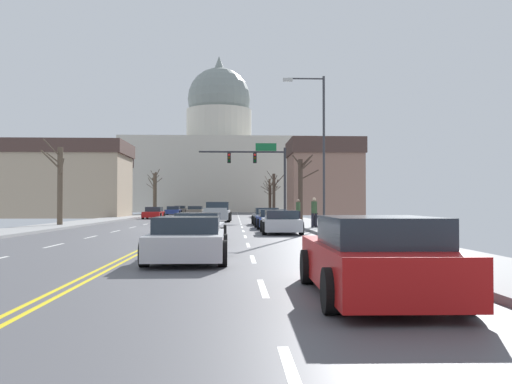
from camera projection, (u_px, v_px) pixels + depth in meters
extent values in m
cube|color=#505055|center=(185.00, 229.00, 33.91)|extent=(14.00, 180.00, 0.06)
cube|color=yellow|center=(183.00, 229.00, 33.91)|extent=(0.10, 176.40, 0.00)
cube|color=yellow|center=(187.00, 229.00, 33.92)|extent=(0.10, 176.40, 0.00)
cube|color=silver|center=(294.00, 379.00, 4.78)|extent=(0.12, 2.20, 0.00)
cube|color=silver|center=(263.00, 288.00, 9.98)|extent=(0.12, 2.20, 0.00)
cube|color=silver|center=(253.00, 259.00, 15.17)|extent=(0.12, 2.20, 0.00)
cube|color=silver|center=(248.00, 245.00, 20.37)|extent=(0.12, 2.20, 0.00)
cube|color=silver|center=(245.00, 237.00, 25.56)|extent=(0.12, 2.20, 0.00)
cube|color=silver|center=(243.00, 231.00, 30.75)|extent=(0.12, 2.20, 0.00)
cube|color=silver|center=(242.00, 227.00, 35.95)|extent=(0.12, 2.20, 0.00)
cube|color=silver|center=(241.00, 224.00, 41.14)|extent=(0.12, 2.20, 0.00)
cube|color=silver|center=(240.00, 222.00, 46.34)|extent=(0.12, 2.20, 0.00)
cube|color=silver|center=(240.00, 220.00, 51.53)|extent=(0.12, 2.20, 0.00)
cube|color=silver|center=(239.00, 219.00, 56.73)|extent=(0.12, 2.20, 0.00)
cube|color=silver|center=(239.00, 217.00, 61.92)|extent=(0.12, 2.20, 0.00)
cube|color=silver|center=(238.00, 216.00, 67.12)|extent=(0.12, 2.20, 0.00)
cube|color=silver|center=(238.00, 215.00, 72.31)|extent=(0.12, 2.20, 0.00)
cube|color=silver|center=(238.00, 215.00, 77.51)|extent=(0.12, 2.20, 0.00)
cube|color=silver|center=(238.00, 214.00, 82.70)|extent=(0.12, 2.20, 0.00)
cube|color=silver|center=(237.00, 213.00, 87.90)|extent=(0.12, 2.20, 0.00)
cube|color=silver|center=(237.00, 213.00, 93.09)|extent=(0.12, 2.20, 0.00)
cube|color=silver|center=(237.00, 212.00, 98.29)|extent=(0.12, 2.20, 0.00)
cube|color=silver|center=(54.00, 246.00, 20.09)|extent=(0.12, 2.20, 0.00)
cube|color=silver|center=(91.00, 237.00, 25.29)|extent=(0.12, 2.20, 0.00)
cube|color=silver|center=(115.00, 231.00, 30.48)|extent=(0.12, 2.20, 0.00)
cube|color=silver|center=(133.00, 227.00, 35.67)|extent=(0.12, 2.20, 0.00)
cube|color=silver|center=(146.00, 224.00, 40.87)|extent=(0.12, 2.20, 0.00)
cube|color=silver|center=(156.00, 222.00, 46.06)|extent=(0.12, 2.20, 0.00)
cube|color=silver|center=(164.00, 220.00, 51.26)|extent=(0.12, 2.20, 0.00)
cube|color=silver|center=(170.00, 219.00, 56.45)|extent=(0.12, 2.20, 0.00)
cube|color=silver|center=(175.00, 217.00, 61.65)|extent=(0.12, 2.20, 0.00)
cube|color=silver|center=(180.00, 216.00, 66.84)|extent=(0.12, 2.20, 0.00)
cube|color=silver|center=(184.00, 215.00, 72.04)|extent=(0.12, 2.20, 0.00)
cube|color=silver|center=(187.00, 215.00, 77.23)|extent=(0.12, 2.20, 0.00)
cube|color=silver|center=(190.00, 214.00, 82.43)|extent=(0.12, 2.20, 0.00)
cube|color=silver|center=(193.00, 213.00, 87.62)|extent=(0.12, 2.20, 0.00)
cube|color=silver|center=(195.00, 213.00, 92.82)|extent=(0.12, 2.20, 0.00)
cube|color=silver|center=(197.00, 212.00, 98.01)|extent=(0.12, 2.20, 0.00)
cube|color=gray|center=(324.00, 227.00, 34.25)|extent=(3.00, 180.00, 0.14)
cube|color=gray|center=(43.00, 228.00, 33.58)|extent=(3.00, 180.00, 0.14)
cylinder|color=#28282D|center=(285.00, 183.00, 50.67)|extent=(0.22, 0.22, 6.48)
cylinder|color=#28282D|center=(242.00, 152.00, 50.58)|extent=(7.80, 0.16, 0.16)
cube|color=black|center=(255.00, 158.00, 50.61)|extent=(0.32, 0.28, 0.92)
sphere|color=red|center=(255.00, 155.00, 50.46)|extent=(0.22, 0.22, 0.22)
sphere|color=#332B05|center=(255.00, 158.00, 50.45)|extent=(0.22, 0.22, 0.22)
sphere|color=black|center=(255.00, 161.00, 50.45)|extent=(0.22, 0.22, 0.22)
cube|color=black|center=(229.00, 158.00, 50.52)|extent=(0.32, 0.28, 0.92)
sphere|color=red|center=(229.00, 155.00, 50.37)|extent=(0.22, 0.22, 0.22)
sphere|color=#332B05|center=(229.00, 158.00, 50.36)|extent=(0.22, 0.22, 0.22)
sphere|color=black|center=(229.00, 161.00, 50.36)|extent=(0.22, 0.22, 0.22)
cube|color=#146033|center=(266.00, 147.00, 50.69)|extent=(1.90, 0.06, 0.70)
cylinder|color=#333338|center=(324.00, 152.00, 32.39)|extent=(0.14, 0.14, 8.80)
cylinder|color=#333338|center=(306.00, 79.00, 32.44)|extent=(2.10, 0.09, 0.09)
cube|color=#B2B2AD|center=(288.00, 80.00, 32.40)|extent=(0.56, 0.24, 0.16)
cube|color=beige|center=(219.00, 177.00, 109.69)|extent=(35.40, 22.93, 13.62)
cylinder|color=beige|center=(219.00, 126.00, 109.90)|extent=(12.77, 12.77, 6.38)
sphere|color=gray|center=(219.00, 99.00, 110.01)|extent=(12.32, 12.32, 12.32)
cone|color=gray|center=(219.00, 62.00, 110.17)|extent=(1.80, 1.80, 2.40)
cube|color=#ADB2B7|center=(217.00, 215.00, 47.02)|extent=(2.18, 5.78, 0.74)
cube|color=#1E2833|center=(218.00, 206.00, 47.84)|extent=(1.92, 2.00, 0.70)
cube|color=#ADB2B7|center=(215.00, 209.00, 44.22)|extent=(1.87, 0.15, 0.22)
cylinder|color=black|center=(207.00, 216.00, 48.72)|extent=(0.30, 0.81, 0.80)
cylinder|color=black|center=(230.00, 216.00, 48.75)|extent=(0.30, 0.81, 0.80)
cylinder|color=black|center=(203.00, 217.00, 45.28)|extent=(0.30, 0.81, 0.80)
cylinder|color=black|center=(229.00, 217.00, 45.31)|extent=(0.30, 0.81, 0.80)
cube|color=#9EA3A8|center=(266.00, 218.00, 40.22)|extent=(1.82, 4.58, 0.59)
cube|color=#232D38|center=(266.00, 211.00, 39.94)|extent=(1.59, 2.19, 0.47)
cylinder|color=black|center=(253.00, 220.00, 41.58)|extent=(0.23, 0.64, 0.64)
cylinder|color=black|center=(277.00, 220.00, 41.67)|extent=(0.23, 0.64, 0.64)
cylinder|color=black|center=(255.00, 221.00, 38.76)|extent=(0.23, 0.64, 0.64)
cylinder|color=black|center=(280.00, 221.00, 38.84)|extent=(0.23, 0.64, 0.64)
cube|color=navy|center=(272.00, 221.00, 33.97)|extent=(1.79, 4.61, 0.57)
cube|color=#232D38|center=(272.00, 213.00, 33.58)|extent=(1.55, 2.10, 0.44)
cylinder|color=black|center=(256.00, 223.00, 35.34)|extent=(0.23, 0.64, 0.64)
cylinder|color=black|center=(283.00, 222.00, 35.43)|extent=(0.23, 0.64, 0.64)
cylinder|color=black|center=(259.00, 224.00, 32.50)|extent=(0.23, 0.64, 0.64)
cylinder|color=black|center=(288.00, 224.00, 32.59)|extent=(0.23, 0.64, 0.64)
cube|color=silver|center=(281.00, 224.00, 28.41)|extent=(1.83, 4.49, 0.59)
cube|color=#232D38|center=(281.00, 215.00, 28.06)|extent=(1.60, 2.01, 0.43)
cylinder|color=black|center=(262.00, 226.00, 29.76)|extent=(0.23, 0.64, 0.64)
cylinder|color=black|center=(296.00, 226.00, 29.81)|extent=(0.23, 0.64, 0.64)
cylinder|color=black|center=(264.00, 228.00, 26.99)|extent=(0.23, 0.64, 0.64)
cylinder|color=black|center=(301.00, 228.00, 27.04)|extent=(0.23, 0.64, 0.64)
cube|color=silver|center=(199.00, 231.00, 21.92)|extent=(1.93, 4.45, 0.57)
cube|color=#232D38|center=(199.00, 218.00, 21.65)|extent=(1.65, 2.15, 0.42)
cylinder|color=black|center=(180.00, 232.00, 23.27)|extent=(0.24, 0.65, 0.64)
cylinder|color=black|center=(224.00, 232.00, 23.30)|extent=(0.24, 0.65, 0.64)
cylinder|color=black|center=(171.00, 236.00, 20.54)|extent=(0.24, 0.65, 0.64)
cylinder|color=black|center=(221.00, 236.00, 20.56)|extent=(0.24, 0.65, 0.64)
cube|color=silver|center=(188.00, 244.00, 14.66)|extent=(1.91, 4.33, 0.60)
cube|color=#232D38|center=(187.00, 225.00, 14.52)|extent=(1.66, 2.00, 0.41)
cylinder|color=black|center=(158.00, 245.00, 15.94)|extent=(0.23, 0.64, 0.64)
cylinder|color=black|center=(224.00, 245.00, 16.03)|extent=(0.23, 0.64, 0.64)
cylinder|color=black|center=(144.00, 254.00, 13.27)|extent=(0.23, 0.64, 0.64)
cylinder|color=black|center=(223.00, 253.00, 13.37)|extent=(0.23, 0.64, 0.64)
cube|color=#B71414|center=(373.00, 265.00, 9.09)|extent=(1.93, 4.72, 0.70)
cube|color=#232D38|center=(379.00, 231.00, 8.72)|extent=(1.67, 2.37, 0.45)
cylinder|color=black|center=(307.00, 267.00, 10.52)|extent=(0.23, 0.64, 0.64)
cylinder|color=black|center=(404.00, 267.00, 10.56)|extent=(0.23, 0.64, 0.64)
cylinder|color=black|center=(331.00, 291.00, 7.62)|extent=(0.23, 0.64, 0.64)
cylinder|color=black|center=(465.00, 290.00, 7.65)|extent=(0.23, 0.64, 0.64)
cube|color=#B71414|center=(154.00, 214.00, 56.39)|extent=(1.74, 4.44, 0.55)
cube|color=#232D38|center=(154.00, 209.00, 56.68)|extent=(1.53, 2.11, 0.48)
cylinder|color=black|center=(161.00, 216.00, 55.05)|extent=(0.22, 0.64, 0.64)
cylinder|color=black|center=(143.00, 216.00, 54.98)|extent=(0.22, 0.64, 0.64)
cylinder|color=black|center=(164.00, 215.00, 57.80)|extent=(0.22, 0.64, 0.64)
cylinder|color=black|center=(147.00, 215.00, 57.73)|extent=(0.22, 0.64, 0.64)
cube|color=#6B6056|center=(195.00, 212.00, 65.69)|extent=(1.88, 4.62, 0.69)
cube|color=#232D38|center=(195.00, 208.00, 65.89)|extent=(1.64, 2.12, 0.39)
cylinder|color=black|center=(202.00, 214.00, 64.29)|extent=(0.23, 0.64, 0.64)
cylinder|color=black|center=(186.00, 214.00, 64.24)|extent=(0.23, 0.64, 0.64)
cylinder|color=black|center=(204.00, 214.00, 67.14)|extent=(0.23, 0.64, 0.64)
cylinder|color=black|center=(189.00, 214.00, 67.09)|extent=(0.23, 0.64, 0.64)
cube|color=navy|center=(173.00, 212.00, 75.40)|extent=(1.91, 4.45, 0.57)
cube|color=#232D38|center=(173.00, 208.00, 75.56)|extent=(1.66, 1.89, 0.44)
cylinder|color=black|center=(179.00, 213.00, 74.07)|extent=(0.23, 0.64, 0.64)
cylinder|color=black|center=(165.00, 213.00, 73.98)|extent=(0.23, 0.64, 0.64)
cylinder|color=black|center=(181.00, 212.00, 76.81)|extent=(0.23, 0.64, 0.64)
cylinder|color=black|center=(168.00, 212.00, 76.72)|extent=(0.23, 0.64, 0.64)
cube|color=#6B6056|center=(180.00, 211.00, 84.20)|extent=(1.80, 4.42, 0.65)
cube|color=#232D38|center=(180.00, 207.00, 84.32)|extent=(1.55, 2.13, 0.39)
cylinder|color=black|center=(185.00, 212.00, 82.89)|extent=(0.23, 0.64, 0.64)
cylinder|color=black|center=(174.00, 212.00, 82.79)|extent=(0.23, 0.64, 0.64)
cylinder|color=black|center=(186.00, 212.00, 85.60)|extent=(0.23, 0.64, 0.64)
cylinder|color=black|center=(175.00, 212.00, 85.50)|extent=(0.23, 0.64, 0.64)
cube|color=tan|center=(64.00, 187.00, 61.09)|extent=(13.39, 8.61, 6.79)
cube|color=#47332D|center=(64.00, 149.00, 61.18)|extent=(13.93, 8.95, 1.46)
cube|color=slate|center=(90.00, 190.00, 82.62)|extent=(11.10, 7.46, 7.05)
cube|color=#47332D|center=(90.00, 161.00, 82.71)|extent=(11.54, 7.76, 1.49)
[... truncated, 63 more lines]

